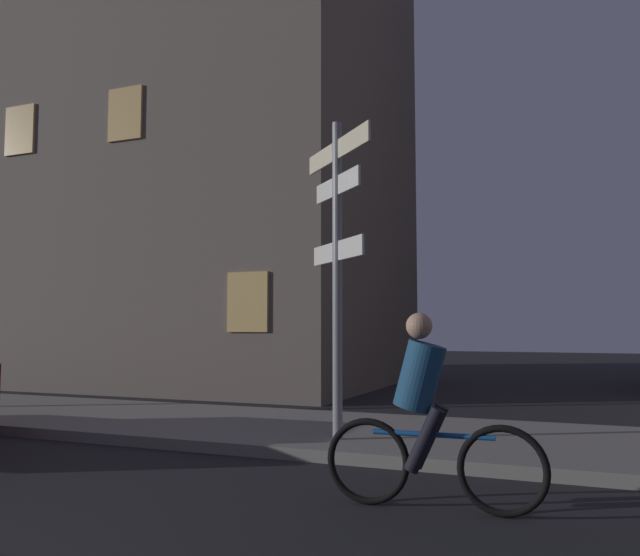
{
  "coord_description": "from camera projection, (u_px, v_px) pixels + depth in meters",
  "views": [
    {
      "loc": [
        3.7,
        -1.36,
        1.48
      ],
      "look_at": [
        0.51,
        6.48,
        2.14
      ],
      "focal_mm": 35.97,
      "sensor_mm": 36.0,
      "label": 1
    }
  ],
  "objects": [
    {
      "name": "building_left_block",
      "position": [
        171.0,
        108.0,
        18.61
      ],
      "size": [
        12.55,
        7.84,
        15.74
      ],
      "color": "#6B6056",
      "rests_on": "ground_plane"
    },
    {
      "name": "cyclist",
      "position": [
        426.0,
        417.0,
        5.27
      ],
      "size": [
        1.82,
        0.34,
        1.61
      ],
      "color": "black",
      "rests_on": "ground_plane"
    },
    {
      "name": "sidewalk_kerb",
      "position": [
        297.0,
        430.0,
        8.87
      ],
      "size": [
        40.0,
        3.18,
        0.14
      ],
      "primitive_type": "cube",
      "color": "gray",
      "rests_on": "ground_plane"
    },
    {
      "name": "signpost",
      "position": [
        337.0,
        247.0,
        7.92
      ],
      "size": [
        1.28,
        1.28,
        3.91
      ],
      "color": "gray",
      "rests_on": "sidewalk_kerb"
    }
  ]
}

